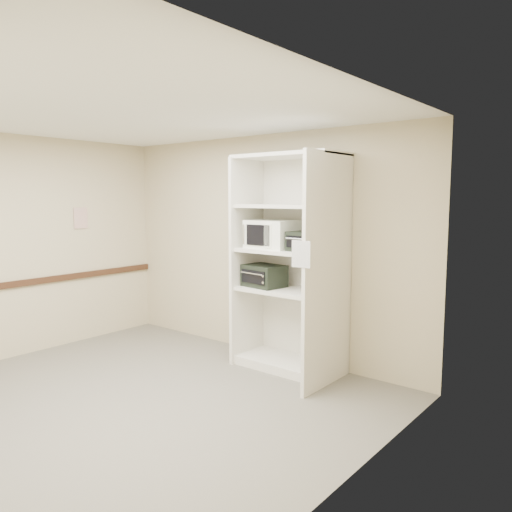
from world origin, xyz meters
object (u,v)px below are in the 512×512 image
Objects in this scene: toaster_oven_upper at (306,242)px; shelving_unit at (293,271)px; microwave at (272,234)px; toaster_oven_lower at (264,276)px.

shelving_unit is at bearing 170.20° from toaster_oven_upper.
toaster_oven_lower is at bearing -164.48° from microwave.
toaster_oven_lower is at bearing -173.23° from shelving_unit.
shelving_unit reaches higher than toaster_oven_upper.
toaster_oven_upper is (0.20, -0.05, 0.34)m from shelving_unit.
toaster_oven_upper is 0.72m from toaster_oven_lower.
shelving_unit reaches higher than microwave.
microwave is 1.46× the size of toaster_oven_upper.
toaster_oven_upper is at bearing 7.12° from toaster_oven_lower.
toaster_oven_upper is 0.81× the size of toaster_oven_lower.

